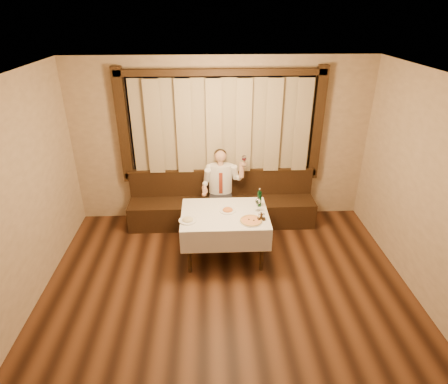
{
  "coord_description": "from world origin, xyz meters",
  "views": [
    {
      "loc": [
        -0.22,
        -3.04,
        3.48
      ],
      "look_at": [
        0.0,
        1.9,
        1.0
      ],
      "focal_mm": 30.0,
      "sensor_mm": 36.0,
      "label": 1
    }
  ],
  "objects_px": {
    "pizza": "(251,221)",
    "pasta_red": "(228,209)",
    "dining_table": "(225,219)",
    "seated_man": "(221,183)",
    "green_bottle": "(259,199)",
    "cruet_caddy": "(261,218)",
    "banquette": "(222,206)",
    "pasta_cream": "(188,219)"
  },
  "relations": [
    {
      "from": "pizza",
      "to": "cruet_caddy",
      "type": "relative_size",
      "value": 2.78
    },
    {
      "from": "cruet_caddy",
      "to": "seated_man",
      "type": "distance_m",
      "value": 1.27
    },
    {
      "from": "cruet_caddy",
      "to": "seated_man",
      "type": "relative_size",
      "value": 0.09
    },
    {
      "from": "dining_table",
      "to": "seated_man",
      "type": "relative_size",
      "value": 0.93
    },
    {
      "from": "pizza",
      "to": "pasta_red",
      "type": "height_order",
      "value": "pasta_red"
    },
    {
      "from": "banquette",
      "to": "pizza",
      "type": "relative_size",
      "value": 9.79
    },
    {
      "from": "cruet_caddy",
      "to": "seated_man",
      "type": "bearing_deg",
      "value": 104.8
    },
    {
      "from": "green_bottle",
      "to": "seated_man",
      "type": "bearing_deg",
      "value": 126.28
    },
    {
      "from": "banquette",
      "to": "seated_man",
      "type": "relative_size",
      "value": 2.35
    },
    {
      "from": "banquette",
      "to": "pizza",
      "type": "distance_m",
      "value": 1.41
    },
    {
      "from": "pasta_cream",
      "to": "green_bottle",
      "type": "relative_size",
      "value": 0.86
    },
    {
      "from": "pizza",
      "to": "pasta_cream",
      "type": "xyz_separation_m",
      "value": [
        -0.89,
        0.06,
        0.02
      ]
    },
    {
      "from": "banquette",
      "to": "dining_table",
      "type": "height_order",
      "value": "banquette"
    },
    {
      "from": "cruet_caddy",
      "to": "pizza",
      "type": "bearing_deg",
      "value": -176.84
    },
    {
      "from": "dining_table",
      "to": "pasta_cream",
      "type": "xyz_separation_m",
      "value": [
        -0.53,
        -0.2,
        0.14
      ]
    },
    {
      "from": "dining_table",
      "to": "pizza",
      "type": "xyz_separation_m",
      "value": [
        0.36,
        -0.26,
        0.12
      ]
    },
    {
      "from": "dining_table",
      "to": "pizza",
      "type": "bearing_deg",
      "value": -35.62
    },
    {
      "from": "pasta_cream",
      "to": "seated_man",
      "type": "relative_size",
      "value": 0.19
    },
    {
      "from": "banquette",
      "to": "cruet_caddy",
      "type": "height_order",
      "value": "banquette"
    },
    {
      "from": "banquette",
      "to": "pizza",
      "type": "xyz_separation_m",
      "value": [
        0.36,
        -1.28,
        0.46
      ]
    },
    {
      "from": "dining_table",
      "to": "cruet_caddy",
      "type": "relative_size",
      "value": 10.8
    },
    {
      "from": "green_bottle",
      "to": "banquette",
      "type": "bearing_deg",
      "value": 122.45
    },
    {
      "from": "pizza",
      "to": "cruet_caddy",
      "type": "distance_m",
      "value": 0.15
    },
    {
      "from": "pizza",
      "to": "green_bottle",
      "type": "distance_m",
      "value": 0.49
    },
    {
      "from": "pizza",
      "to": "pasta_cream",
      "type": "distance_m",
      "value": 0.89
    },
    {
      "from": "pizza",
      "to": "pasta_cream",
      "type": "bearing_deg",
      "value": 176.18
    },
    {
      "from": "pasta_cream",
      "to": "seated_man",
      "type": "bearing_deg",
      "value": 65.64
    },
    {
      "from": "pasta_cream",
      "to": "cruet_caddy",
      "type": "height_order",
      "value": "cruet_caddy"
    },
    {
      "from": "dining_table",
      "to": "seated_man",
      "type": "bearing_deg",
      "value": 91.05
    },
    {
      "from": "pasta_cream",
      "to": "banquette",
      "type": "bearing_deg",
      "value": 66.54
    },
    {
      "from": "cruet_caddy",
      "to": "banquette",
      "type": "bearing_deg",
      "value": 102.59
    },
    {
      "from": "banquette",
      "to": "dining_table",
      "type": "xyz_separation_m",
      "value": [
        0.0,
        -1.02,
        0.34
      ]
    },
    {
      "from": "dining_table",
      "to": "pasta_cream",
      "type": "bearing_deg",
      "value": -159.52
    },
    {
      "from": "banquette",
      "to": "pasta_cream",
      "type": "xyz_separation_m",
      "value": [
        -0.53,
        -1.22,
        0.48
      ]
    },
    {
      "from": "dining_table",
      "to": "pizza",
      "type": "distance_m",
      "value": 0.46
    },
    {
      "from": "pasta_red",
      "to": "cruet_caddy",
      "type": "distance_m",
      "value": 0.54
    },
    {
      "from": "pizza",
      "to": "seated_man",
      "type": "xyz_separation_m",
      "value": [
        -0.38,
        1.19,
        0.03
      ]
    },
    {
      "from": "cruet_caddy",
      "to": "seated_man",
      "type": "height_order",
      "value": "seated_man"
    },
    {
      "from": "pizza",
      "to": "pasta_red",
      "type": "bearing_deg",
      "value": 134.44
    },
    {
      "from": "green_bottle",
      "to": "cruet_caddy",
      "type": "distance_m",
      "value": 0.42
    },
    {
      "from": "banquette",
      "to": "pasta_red",
      "type": "xyz_separation_m",
      "value": [
        0.05,
        -0.96,
        0.48
      ]
    },
    {
      "from": "dining_table",
      "to": "cruet_caddy",
      "type": "distance_m",
      "value": 0.57
    }
  ]
}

